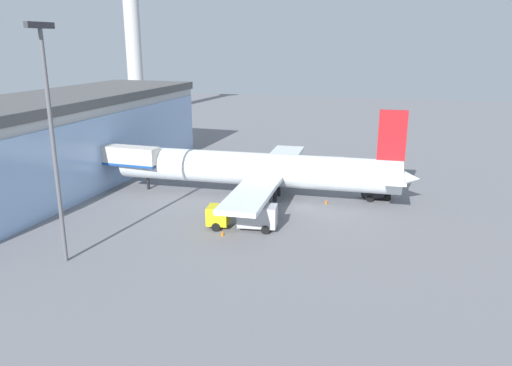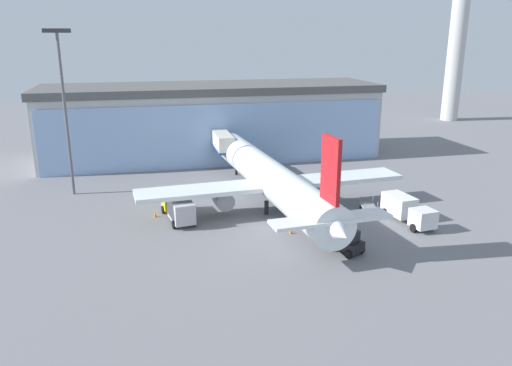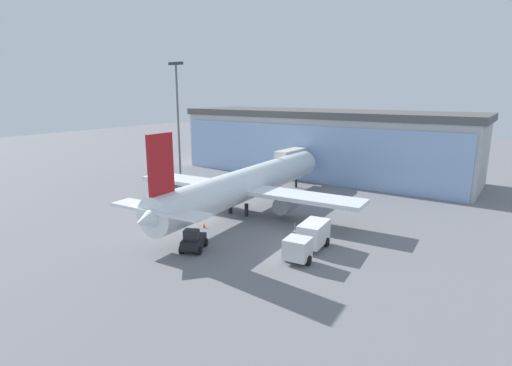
{
  "view_description": "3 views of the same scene",
  "coord_description": "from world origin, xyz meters",
  "px_view_note": "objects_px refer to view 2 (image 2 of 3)",
  "views": [
    {
      "loc": [
        -56.58,
        -9.84,
        19.15
      ],
      "look_at": [
        -0.45,
        5.88,
        2.43
      ],
      "focal_mm": 35.0,
      "sensor_mm": 36.0,
      "label": 1
    },
    {
      "loc": [
        -15.21,
        -47.94,
        19.67
      ],
      "look_at": [
        0.15,
        7.21,
        2.78
      ],
      "focal_mm": 35.0,
      "sensor_mm": 36.0,
      "label": 2
    },
    {
      "loc": [
        29.9,
        -36.34,
        15.26
      ],
      "look_at": [
        3.01,
        5.82,
        3.92
      ],
      "focal_mm": 28.0,
      "sensor_mm": 36.0,
      "label": 3
    }
  ],
  "objects_px": {
    "fuel_truck": "(407,209)",
    "baggage_cart": "(369,207)",
    "catering_truck": "(178,207)",
    "jet_bridge": "(220,140)",
    "airplane": "(270,178)",
    "control_tower": "(459,24)",
    "safety_cone_nose": "(291,231)",
    "apron_light_mast": "(64,101)",
    "pushback_tug": "(347,243)",
    "safety_cone_wingtip": "(155,215)"
  },
  "relations": [
    {
      "from": "fuel_truck",
      "to": "baggage_cart",
      "type": "xyz_separation_m",
      "value": [
        -2.26,
        4.26,
        -0.97
      ]
    },
    {
      "from": "catering_truck",
      "to": "jet_bridge",
      "type": "bearing_deg",
      "value": -30.77
    },
    {
      "from": "catering_truck",
      "to": "fuel_truck",
      "type": "height_order",
      "value": "same"
    },
    {
      "from": "airplane",
      "to": "control_tower",
      "type": "bearing_deg",
      "value": -52.6
    },
    {
      "from": "fuel_truck",
      "to": "safety_cone_nose",
      "type": "relative_size",
      "value": 13.54
    },
    {
      "from": "baggage_cart",
      "to": "safety_cone_nose",
      "type": "distance_m",
      "value": 11.82
    },
    {
      "from": "apron_light_mast",
      "to": "safety_cone_nose",
      "type": "xyz_separation_m",
      "value": [
        22.63,
        -20.32,
        -11.78
      ]
    },
    {
      "from": "control_tower",
      "to": "catering_truck",
      "type": "xyz_separation_m",
      "value": [
        -72.3,
        -51.72,
        -20.93
      ]
    },
    {
      "from": "apron_light_mast",
      "to": "pushback_tug",
      "type": "xyz_separation_m",
      "value": [
        26.13,
        -26.15,
        -11.08
      ]
    },
    {
      "from": "apron_light_mast",
      "to": "pushback_tug",
      "type": "bearing_deg",
      "value": -45.02
    },
    {
      "from": "fuel_truck",
      "to": "catering_truck",
      "type": "bearing_deg",
      "value": -111.13
    },
    {
      "from": "jet_bridge",
      "to": "fuel_truck",
      "type": "distance_m",
      "value": 31.68
    },
    {
      "from": "catering_truck",
      "to": "fuel_truck",
      "type": "xyz_separation_m",
      "value": [
        24.06,
        -7.28,
        0.0
      ]
    },
    {
      "from": "safety_cone_wingtip",
      "to": "catering_truck",
      "type": "bearing_deg",
      "value": -33.78
    },
    {
      "from": "jet_bridge",
      "to": "control_tower",
      "type": "height_order",
      "value": "control_tower"
    },
    {
      "from": "control_tower",
      "to": "fuel_truck",
      "type": "bearing_deg",
      "value": -129.27
    },
    {
      "from": "fuel_truck",
      "to": "safety_cone_wingtip",
      "type": "relative_size",
      "value": 13.54
    },
    {
      "from": "baggage_cart",
      "to": "safety_cone_nose",
      "type": "xyz_separation_m",
      "value": [
        -11.08,
        -4.11,
        -0.23
      ]
    },
    {
      "from": "apron_light_mast",
      "to": "fuel_truck",
      "type": "bearing_deg",
      "value": -29.66
    },
    {
      "from": "safety_cone_nose",
      "to": "safety_cone_wingtip",
      "type": "distance_m",
      "value": 15.8
    },
    {
      "from": "jet_bridge",
      "to": "pushback_tug",
      "type": "height_order",
      "value": "jet_bridge"
    },
    {
      "from": "catering_truck",
      "to": "baggage_cart",
      "type": "distance_m",
      "value": 22.03
    },
    {
      "from": "jet_bridge",
      "to": "baggage_cart",
      "type": "distance_m",
      "value": 27.01
    },
    {
      "from": "apron_light_mast",
      "to": "airplane",
      "type": "relative_size",
      "value": 0.53
    },
    {
      "from": "fuel_truck",
      "to": "pushback_tug",
      "type": "distance_m",
      "value": 11.36
    },
    {
      "from": "safety_cone_wingtip",
      "to": "safety_cone_nose",
      "type": "bearing_deg",
      "value": -33.65
    },
    {
      "from": "jet_bridge",
      "to": "catering_truck",
      "type": "height_order",
      "value": "jet_bridge"
    },
    {
      "from": "jet_bridge",
      "to": "safety_cone_wingtip",
      "type": "distance_m",
      "value": 22.41
    },
    {
      "from": "airplane",
      "to": "baggage_cart",
      "type": "distance_m",
      "value": 11.98
    },
    {
      "from": "baggage_cart",
      "to": "pushback_tug",
      "type": "xyz_separation_m",
      "value": [
        -7.57,
        -9.94,
        0.47
      ]
    },
    {
      "from": "control_tower",
      "to": "airplane",
      "type": "relative_size",
      "value": 0.98
    },
    {
      "from": "apron_light_mast",
      "to": "safety_cone_nose",
      "type": "relative_size",
      "value": 37.37
    },
    {
      "from": "catering_truck",
      "to": "fuel_truck",
      "type": "distance_m",
      "value": 25.13
    },
    {
      "from": "control_tower",
      "to": "airplane",
      "type": "bearing_deg",
      "value": -140.56
    },
    {
      "from": "apron_light_mast",
      "to": "jet_bridge",
      "type": "bearing_deg",
      "value": 19.02
    },
    {
      "from": "airplane",
      "to": "safety_cone_wingtip",
      "type": "height_order",
      "value": "airplane"
    },
    {
      "from": "apron_light_mast",
      "to": "pushback_tug",
      "type": "relative_size",
      "value": 5.62
    },
    {
      "from": "control_tower",
      "to": "catering_truck",
      "type": "bearing_deg",
      "value": -144.42
    },
    {
      "from": "control_tower",
      "to": "pushback_tug",
      "type": "xyz_separation_m",
      "value": [
        -58.08,
        -64.67,
        -21.42
      ]
    },
    {
      "from": "catering_truck",
      "to": "safety_cone_wingtip",
      "type": "height_order",
      "value": "catering_truck"
    },
    {
      "from": "airplane",
      "to": "catering_truck",
      "type": "height_order",
      "value": "airplane"
    },
    {
      "from": "control_tower",
      "to": "apron_light_mast",
      "type": "distance_m",
      "value": 93.18
    },
    {
      "from": "fuel_truck",
      "to": "safety_cone_nose",
      "type": "bearing_deg",
      "value": -94.96
    },
    {
      "from": "jet_bridge",
      "to": "fuel_truck",
      "type": "xyz_separation_m",
      "value": [
        15.06,
        -27.68,
        -3.18
      ]
    },
    {
      "from": "safety_cone_nose",
      "to": "safety_cone_wingtip",
      "type": "height_order",
      "value": "same"
    },
    {
      "from": "control_tower",
      "to": "pushback_tug",
      "type": "distance_m",
      "value": 89.52
    },
    {
      "from": "jet_bridge",
      "to": "safety_cone_nose",
      "type": "bearing_deg",
      "value": -173.86
    },
    {
      "from": "safety_cone_wingtip",
      "to": "fuel_truck",
      "type": "bearing_deg",
      "value": -18.59
    },
    {
      "from": "apron_light_mast",
      "to": "fuel_truck",
      "type": "distance_m",
      "value": 42.72
    },
    {
      "from": "catering_truck",
      "to": "safety_cone_nose",
      "type": "height_order",
      "value": "catering_truck"
    }
  ]
}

